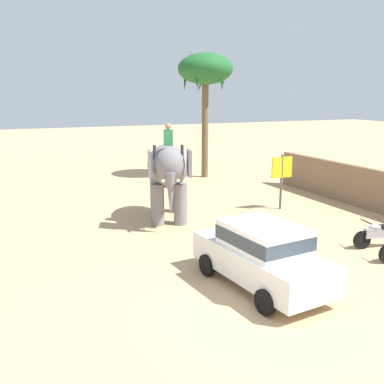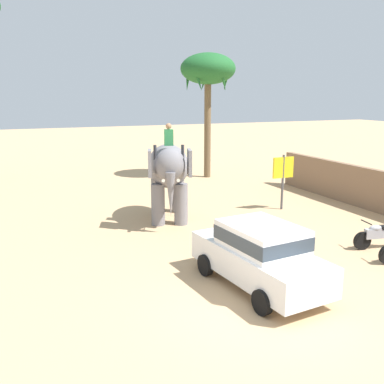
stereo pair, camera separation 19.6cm
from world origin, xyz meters
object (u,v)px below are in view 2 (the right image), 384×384
object	(u,v)px
car_sedan_foreground	(260,253)
signboard_yellow	(283,171)
palm_tree_near_hut	(208,72)
motorcycle_far_in_row	(379,235)
elephant_with_mahout	(169,171)

from	to	relation	value
car_sedan_foreground	signboard_yellow	size ratio (longest dim) A/B	1.77
car_sedan_foreground	palm_tree_near_hut	bearing A→B (deg)	70.02
palm_tree_near_hut	signboard_yellow	xyz separation A→B (m)	(-0.23, -8.22, -4.50)
palm_tree_near_hut	signboard_yellow	bearing A→B (deg)	-91.59
motorcycle_far_in_row	signboard_yellow	xyz separation A→B (m)	(-0.04, 5.45, 1.22)
motorcycle_far_in_row	signboard_yellow	size ratio (longest dim) A/B	0.75
signboard_yellow	car_sedan_foreground	bearing A→B (deg)	-128.40
elephant_with_mahout	motorcycle_far_in_row	xyz separation A→B (m)	(5.14, -5.85, -1.53)
car_sedan_foreground	elephant_with_mahout	size ratio (longest dim) A/B	1.06
car_sedan_foreground	elephant_with_mahout	world-z (taller)	elephant_with_mahout
car_sedan_foreground	signboard_yellow	xyz separation A→B (m)	(5.10, 6.44, 0.76)
car_sedan_foreground	palm_tree_near_hut	distance (m)	16.46
elephant_with_mahout	palm_tree_near_hut	world-z (taller)	palm_tree_near_hut
car_sedan_foreground	elephant_with_mahout	xyz separation A→B (m)	(0.00, 6.84, 1.06)
motorcycle_far_in_row	palm_tree_near_hut	xyz separation A→B (m)	(0.19, 13.67, 5.72)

